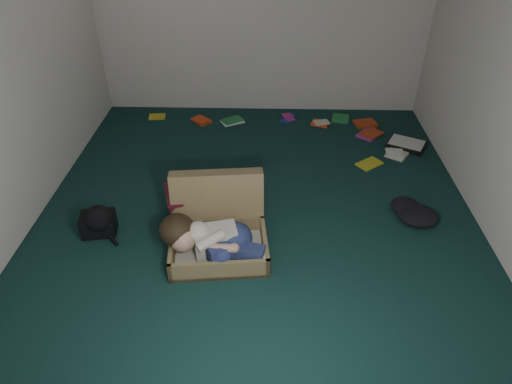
{
  "coord_description": "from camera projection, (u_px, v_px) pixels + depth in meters",
  "views": [
    {
      "loc": [
        0.09,
        -3.32,
        2.62
      ],
      "look_at": [
        0.0,
        -0.15,
        0.35
      ],
      "focal_mm": 32.0,
      "sensor_mm": 36.0,
      "label": 1
    }
  ],
  "objects": [
    {
      "name": "floor",
      "position": [
        256.0,
        213.0,
        4.23
      ],
      "size": [
        4.5,
        4.5,
        0.0
      ],
      "primitive_type": "plane",
      "color": "#102D2B",
      "rests_on": "ground"
    },
    {
      "name": "wall_back",
      "position": [
        262.0,
        6.0,
        5.3
      ],
      "size": [
        4.5,
        0.0,
        4.5
      ],
      "primitive_type": "plane",
      "rotation": [
        1.57,
        0.0,
        0.0
      ],
      "color": "white",
      "rests_on": "ground"
    },
    {
      "name": "wall_front",
      "position": [
        239.0,
        316.0,
        1.64
      ],
      "size": [
        4.5,
        0.0,
        4.5
      ],
      "primitive_type": "plane",
      "rotation": [
        -1.57,
        0.0,
        0.0
      ],
      "color": "white",
      "rests_on": "ground"
    },
    {
      "name": "suitcase",
      "position": [
        218.0,
        227.0,
        3.79
      ],
      "size": [
        0.86,
        0.84,
        0.58
      ],
      "rotation": [
        0.0,
        0.0,
        0.1
      ],
      "color": "olive",
      "rests_on": "floor"
    },
    {
      "name": "person",
      "position": [
        211.0,
        239.0,
        3.6
      ],
      "size": [
        0.86,
        0.41,
        0.36
      ],
      "rotation": [
        0.0,
        0.0,
        0.1
      ],
      "color": "beige",
      "rests_on": "suitcase"
    },
    {
      "name": "maroon_bin",
      "position": [
        194.0,
        205.0,
        4.06
      ],
      "size": [
        0.56,
        0.49,
        0.32
      ],
      "rotation": [
        0.0,
        0.0,
        0.3
      ],
      "color": "#4D0F1B",
      "rests_on": "floor"
    },
    {
      "name": "backpack",
      "position": [
        98.0,
        223.0,
        3.94
      ],
      "size": [
        0.4,
        0.34,
        0.21
      ],
      "primitive_type": null,
      "rotation": [
        0.0,
        0.0,
        0.16
      ],
      "color": "black",
      "rests_on": "floor"
    },
    {
      "name": "clothing_pile",
      "position": [
        406.0,
        208.0,
        4.18
      ],
      "size": [
        0.47,
        0.4,
        0.14
      ],
      "primitive_type": null,
      "rotation": [
        0.0,
        0.0,
        -0.13
      ],
      "color": "black",
      "rests_on": "floor"
    },
    {
      "name": "paper_tray",
      "position": [
        406.0,
        144.0,
        5.22
      ],
      "size": [
        0.5,
        0.46,
        0.06
      ],
      "rotation": [
        0.0,
        0.0,
        -0.48
      ],
      "color": "black",
      "rests_on": "floor"
    },
    {
      "name": "book_scatter",
      "position": [
        301.0,
        129.0,
        5.56
      ],
      "size": [
        3.06,
        1.32,
        0.02
      ],
      "color": "gold",
      "rests_on": "floor"
    }
  ]
}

